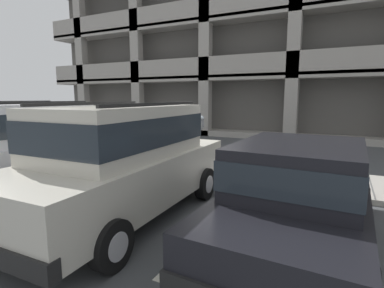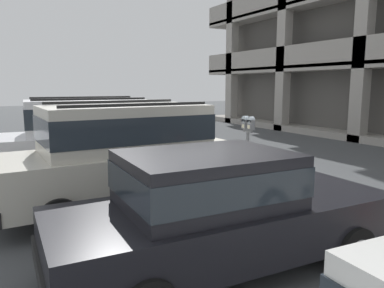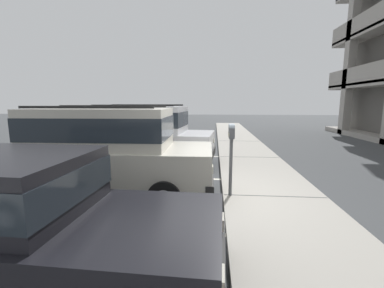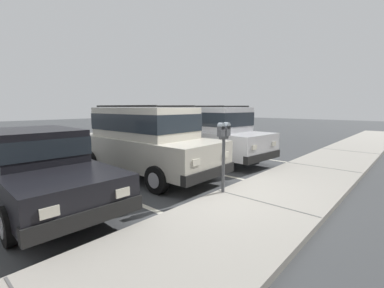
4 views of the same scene
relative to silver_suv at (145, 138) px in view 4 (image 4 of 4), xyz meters
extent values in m
cube|color=#444749|center=(0.04, 2.43, -1.14)|extent=(80.00, 80.00, 0.10)
cube|color=#ADA89E|center=(0.04, 3.73, -1.03)|extent=(40.00, 2.20, 0.12)
cube|color=#606060|center=(-7.96, 3.73, -0.97)|extent=(0.03, 2.16, 0.00)
cube|color=#606060|center=(-3.96, 3.73, -0.97)|extent=(0.03, 2.16, 0.00)
cube|color=#606060|center=(0.04, 3.73, -0.97)|extent=(0.03, 2.16, 0.00)
cube|color=silver|center=(-4.51, 1.03, -1.08)|extent=(0.12, 4.80, 0.01)
cube|color=silver|center=(-1.48, 1.03, -1.08)|extent=(0.12, 4.80, 0.01)
cube|color=silver|center=(1.55, 1.03, -1.08)|extent=(0.12, 4.80, 0.01)
cube|color=beige|center=(0.00, 0.02, -0.36)|extent=(1.96, 4.74, 0.80)
cube|color=beige|center=(0.00, -0.03, 0.46)|extent=(1.69, 2.95, 0.84)
cube|color=#232B33|center=(0.00, -0.03, 0.48)|extent=(1.72, 2.98, 0.46)
cube|color=black|center=(-0.06, 2.33, -0.64)|extent=(1.88, 0.21, 0.24)
cube|color=black|center=(0.06, -2.29, -0.64)|extent=(1.88, 0.21, 0.24)
cube|color=silver|center=(0.51, 2.40, -0.28)|extent=(0.24, 0.04, 0.14)
cube|color=silver|center=(-0.63, 2.37, -0.28)|extent=(0.24, 0.04, 0.14)
cylinder|color=black|center=(0.86, 1.50, -0.76)|extent=(0.22, 0.66, 0.66)
cylinder|color=#B2B2B7|center=(0.86, 1.50, -0.76)|extent=(0.23, 0.37, 0.36)
cylinder|color=black|center=(-0.94, 1.46, -0.76)|extent=(0.22, 0.66, 0.66)
cylinder|color=#B2B2B7|center=(-0.94, 1.46, -0.76)|extent=(0.23, 0.37, 0.36)
cylinder|color=black|center=(0.94, -1.41, -0.76)|extent=(0.22, 0.66, 0.66)
cylinder|color=#B2B2B7|center=(0.94, -1.41, -0.76)|extent=(0.23, 0.37, 0.36)
cylinder|color=black|center=(-0.87, -1.46, -0.76)|extent=(0.22, 0.66, 0.66)
cylinder|color=#B2B2B7|center=(-0.87, -1.46, -0.76)|extent=(0.23, 0.37, 0.36)
cube|color=black|center=(0.69, -0.01, 0.92)|extent=(0.12, 2.62, 0.05)
cube|color=black|center=(-0.69, -0.05, 0.92)|extent=(0.12, 2.62, 0.05)
cube|color=silver|center=(-2.94, 0.02, -0.36)|extent=(2.21, 4.83, 0.80)
cube|color=silver|center=(-2.95, -0.03, 0.46)|extent=(1.85, 3.03, 0.84)
cube|color=#232B33|center=(-2.95, -0.03, 0.48)|extent=(1.87, 3.06, 0.46)
cube|color=black|center=(-2.76, 2.33, -0.64)|extent=(1.88, 0.31, 0.24)
cube|color=black|center=(-3.13, -2.28, -0.64)|extent=(1.88, 0.31, 0.24)
cube|color=silver|center=(-2.18, 2.33, -0.28)|extent=(0.24, 0.05, 0.14)
cube|color=silver|center=(-3.32, 2.42, -0.28)|extent=(0.24, 0.05, 0.14)
cylinder|color=black|center=(-1.93, 1.40, -0.76)|extent=(0.25, 0.67, 0.66)
cylinder|color=#B2B2B7|center=(-1.93, 1.40, -0.76)|extent=(0.25, 0.38, 0.36)
cylinder|color=black|center=(-3.72, 1.55, -0.76)|extent=(0.25, 0.67, 0.66)
cylinder|color=#B2B2B7|center=(-3.72, 1.55, -0.76)|extent=(0.25, 0.38, 0.36)
cylinder|color=black|center=(-2.16, -1.50, -0.76)|extent=(0.25, 0.67, 0.66)
cylinder|color=#B2B2B7|center=(-2.16, -1.50, -0.76)|extent=(0.25, 0.38, 0.36)
cylinder|color=black|center=(-3.96, -1.36, -0.76)|extent=(0.25, 0.67, 0.66)
cylinder|color=#B2B2B7|center=(-3.96, -1.36, -0.76)|extent=(0.25, 0.38, 0.36)
cube|color=black|center=(-2.26, -0.08, 0.92)|extent=(0.26, 2.62, 0.05)
cube|color=black|center=(-3.63, 0.03, 0.92)|extent=(0.26, 2.62, 0.05)
cube|color=black|center=(2.89, 0.31, -0.49)|extent=(1.85, 4.45, 0.60)
cube|color=black|center=(2.88, 0.01, 0.13)|extent=(1.56, 2.03, 0.64)
cube|color=#232B33|center=(2.88, 0.01, 0.15)|extent=(1.59, 2.05, 0.35)
cube|color=black|center=(2.96, 2.47, -0.67)|extent=(1.74, 0.22, 0.24)
cube|color=black|center=(2.82, -1.84, -0.67)|extent=(1.74, 0.22, 0.24)
cube|color=silver|center=(3.49, 2.51, -0.43)|extent=(0.24, 0.04, 0.14)
cube|color=silver|center=(2.44, 2.54, -0.43)|extent=(0.24, 0.04, 0.14)
cylinder|color=black|center=(3.77, 1.65, -0.79)|extent=(0.18, 0.60, 0.60)
cylinder|color=#B2B2B7|center=(3.77, 1.65, -0.79)|extent=(0.19, 0.34, 0.33)
cylinder|color=black|center=(2.10, 1.70, -0.79)|extent=(0.18, 0.60, 0.60)
cylinder|color=#B2B2B7|center=(2.10, 1.70, -0.79)|extent=(0.19, 0.34, 0.33)
cylinder|color=black|center=(2.01, -1.02, -0.79)|extent=(0.18, 0.60, 0.60)
cylinder|color=#B2B2B7|center=(2.01, -1.02, -0.79)|extent=(0.19, 0.34, 0.33)
cylinder|color=#595B60|center=(0.05, 2.78, -0.37)|extent=(0.07, 0.07, 1.19)
cube|color=#595B60|center=(0.05, 2.78, 0.25)|extent=(0.28, 0.06, 0.06)
cube|color=#515459|center=(-0.05, 2.78, 0.39)|extent=(0.15, 0.11, 0.22)
cylinder|color=#8C99A3|center=(-0.05, 2.78, 0.50)|extent=(0.15, 0.11, 0.15)
cube|color=#B7B293|center=(-0.05, 2.72, 0.35)|extent=(0.08, 0.01, 0.08)
cube|color=#515459|center=(0.15, 2.78, 0.39)|extent=(0.15, 0.11, 0.22)
cylinder|color=#8C99A3|center=(0.15, 2.78, 0.50)|extent=(0.15, 0.11, 0.15)
cube|color=#B7B293|center=(0.15, 2.72, 0.35)|extent=(0.08, 0.01, 0.08)
camera|label=1|loc=(3.36, -4.02, 1.03)|focal=28.00mm
camera|label=2|loc=(6.65, -2.25, 1.25)|focal=35.00mm
camera|label=3|loc=(5.39, 2.42, 1.01)|focal=24.00mm
camera|label=4|loc=(4.59, 5.93, 0.90)|focal=24.00mm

